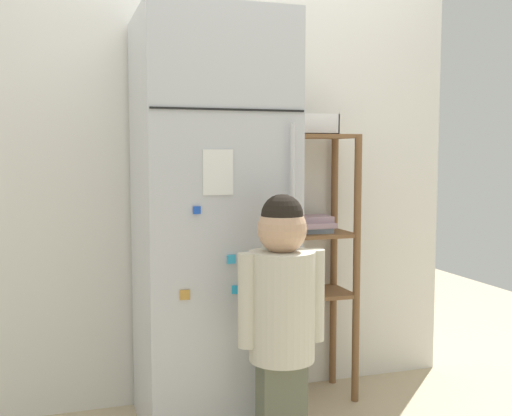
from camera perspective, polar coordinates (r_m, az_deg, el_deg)
name	(u,v)px	position (r m, az deg, el deg)	size (l,w,h in m)	color
kitchen_wall_back	(228,167)	(3.08, -2.56, 3.82)	(2.41, 0.03, 2.31)	silver
refrigerator	(211,225)	(2.73, -4.14, -1.60)	(0.63, 0.64, 1.81)	silver
child_standing	(282,305)	(2.36, 2.39, -8.96)	(0.35, 0.26, 1.07)	#5D614E
pantry_shelf_unit	(313,245)	(3.07, 5.26, -3.42)	(0.38, 0.29, 1.31)	brown
fruit_bin	(310,127)	(3.05, 5.04, 7.50)	(0.24, 0.16, 0.10)	white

